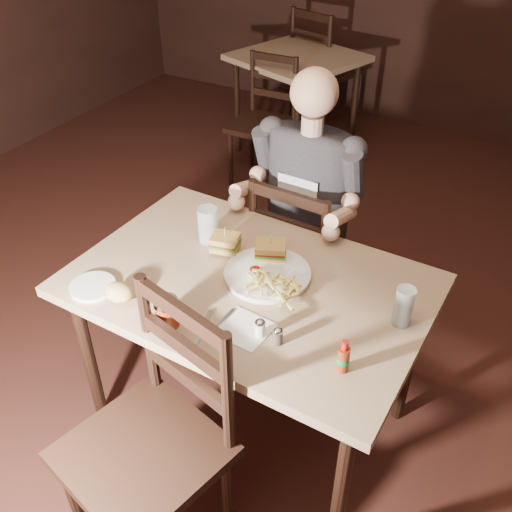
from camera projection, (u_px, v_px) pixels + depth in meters
The scene contains 24 objects.
room_shell at pixel (240, 122), 1.65m from camera, with size 7.00×7.00×7.00m.
main_table at pixel (249, 297), 2.11m from camera, with size 1.30×0.89×0.77m.
bg_table at pixel (297, 67), 4.22m from camera, with size 1.01×1.01×0.77m.
chair_far at pixel (305, 258), 2.70m from camera, with size 0.42×0.46×0.92m, color black, non-canonical shape.
chair_near at pixel (142, 453), 1.80m from camera, with size 0.46×0.50×0.99m, color black, non-canonical shape.
bg_chair_far at pixel (325, 70), 4.71m from camera, with size 0.46×0.50×1.00m, color black, non-canonical shape.
bg_chair_near at pixel (262, 125), 3.97m from camera, with size 0.41×0.44×0.88m, color black, non-canonical shape.
diner at pixel (305, 176), 2.39m from camera, with size 0.51×0.40×0.89m, color #363339, non-canonical shape.
dinner_plate at pixel (267, 275), 2.07m from camera, with size 0.31×0.31×0.02m, color white.
sandwich_left at pixel (225, 239), 2.16m from camera, with size 0.10×0.09×0.09m, color tan, non-canonical shape.
sandwich_right at pixel (271, 246), 2.12m from camera, with size 0.11×0.09×0.10m, color tan, non-canonical shape.
fries_pile at pixel (272, 286), 1.98m from camera, with size 0.25×0.17×0.04m, color #EED262, non-canonical shape.
ketchup_dollop at pixel (255, 269), 2.08m from camera, with size 0.04×0.04×0.01m, color maroon.
glass_left at pixel (208, 225), 2.22m from camera, with size 0.08×0.08×0.15m, color silver.
glass_right at pixel (404, 306), 1.84m from camera, with size 0.06×0.06×0.14m, color silver.
hot_sauce at pixel (344, 356), 1.68m from camera, with size 0.04×0.04×0.12m, color maroon, non-canonical shape.
salt_shaker at pixel (260, 329), 1.82m from camera, with size 0.04×0.04×0.06m, color white, non-canonical shape.
pepper_shaker at pixel (278, 336), 1.79m from camera, with size 0.03×0.03×0.06m, color #38332D, non-canonical shape.
syrup_dispenser at pixel (167, 312), 1.85m from camera, with size 0.08×0.08×0.11m, color maroon, non-canonical shape.
napkin at pixel (244, 329), 1.86m from camera, with size 0.17×0.15×0.00m, color white.
knife at pixel (202, 330), 1.85m from camera, with size 0.01×0.20×0.00m, color silver.
fork at pixel (221, 322), 1.88m from camera, with size 0.01×0.15×0.00m, color silver.
side_plate at pixel (93, 288), 2.02m from camera, with size 0.16×0.16×0.01m, color white.
bread_roll at pixel (119, 292), 1.94m from camera, with size 0.11×0.09×0.06m, color #D9B266.
Camera 1 is at (0.79, -1.34, 2.07)m, focal length 40.00 mm.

